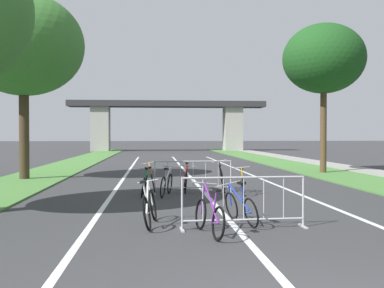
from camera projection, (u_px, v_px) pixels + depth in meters
grass_verge_left at (71, 165)px, 28.82m from camera, size 2.95×61.43×0.05m
grass_verge_right at (284, 164)px, 29.97m from camera, size 2.95×61.43×0.05m
sidewalk_path_right at (319, 163)px, 30.17m from camera, size 1.84×61.43×0.08m
lane_stripe_center at (188, 174)px, 22.06m from camera, size 0.14×35.54×0.01m
lane_stripe_right_lane at (248, 174)px, 22.31m from camera, size 0.14×35.54×0.01m
lane_stripe_left_lane at (126, 174)px, 21.81m from camera, size 0.14×35.54×0.01m
overpass_bridge at (167, 117)px, 54.86m from camera, size 23.42×3.19×5.98m
tree_left_cypress_far at (24, 45)px, 19.14m from camera, size 5.03×5.03×7.82m
tree_right_maple_mid at (324, 59)px, 22.42m from camera, size 4.02×4.02×7.36m
crowd_barrier_nearest at (244, 203)px, 9.15m from camera, size 2.57×0.56×1.05m
crowd_barrier_second at (193, 177)px, 14.83m from camera, size 2.56×0.48×1.05m
bicycle_black_0 at (222, 180)px, 15.35m from camera, size 0.52×1.75×1.04m
bicycle_silver_1 at (167, 184)px, 14.16m from camera, size 0.67×1.67×0.91m
bicycle_white_2 at (149, 207)px, 9.45m from camera, size 0.46×1.78×0.97m
bicycle_red_3 at (186, 180)px, 15.18m from camera, size 0.49×1.73×0.97m
bicycle_yellow_4 at (243, 183)px, 14.59m from camera, size 0.59×1.66×0.92m
bicycle_purple_5 at (209, 216)px, 8.57m from camera, size 0.53×1.65×0.97m
bicycle_blue_6 at (240, 207)px, 9.64m from camera, size 0.72×1.58×0.93m
bicycle_green_7 at (144, 185)px, 14.15m from camera, size 0.55×1.66×0.90m
bicycle_orange_8 at (153, 181)px, 15.26m from camera, size 0.51×1.67×0.99m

